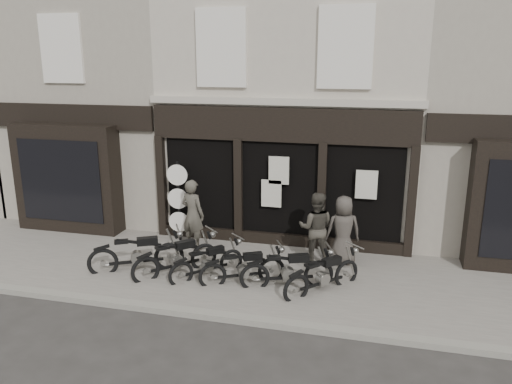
% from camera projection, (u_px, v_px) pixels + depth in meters
% --- Properties ---
extents(ground_plane, '(90.00, 90.00, 0.00)m').
position_uv_depth(ground_plane, '(253.00, 294.00, 11.24)').
color(ground_plane, '#2D2B28').
rests_on(ground_plane, ground).
extents(pavement, '(30.00, 4.20, 0.12)m').
position_uv_depth(pavement, '(262.00, 275.00, 12.07)').
color(pavement, slate).
rests_on(pavement, ground_plane).
extents(kerb, '(30.00, 0.25, 0.13)m').
position_uv_depth(kerb, '(238.00, 319.00, 10.05)').
color(kerb, gray).
rests_on(kerb, ground_plane).
extents(central_building, '(7.30, 6.22, 8.34)m').
position_uv_depth(central_building, '(299.00, 93.00, 15.75)').
color(central_building, '#B6AD9C').
rests_on(central_building, ground).
extents(neighbour_left, '(5.60, 6.73, 8.34)m').
position_uv_depth(neighbour_left, '(117.00, 91.00, 17.20)').
color(neighbour_left, gray).
rests_on(neighbour_left, ground).
extents(motorcycle_0, '(2.12, 1.38, 1.11)m').
position_uv_depth(motorcycle_0, '(138.00, 257.00, 12.21)').
color(motorcycle_0, black).
rests_on(motorcycle_0, ground).
extents(motorcycle_1, '(1.71, 1.79, 1.07)m').
position_uv_depth(motorcycle_1, '(177.00, 261.00, 12.01)').
color(motorcycle_1, black).
rests_on(motorcycle_1, ground).
extents(motorcycle_2, '(1.50, 1.62, 0.95)m').
position_uv_depth(motorcycle_2, '(208.00, 265.00, 11.87)').
color(motorcycle_2, black).
rests_on(motorcycle_2, ground).
extents(motorcycle_3, '(1.88, 1.19, 0.98)m').
position_uv_depth(motorcycle_3, '(243.00, 271.00, 11.53)').
color(motorcycle_3, black).
rests_on(motorcycle_3, ground).
extents(motorcycle_4, '(2.06, 1.05, 1.04)m').
position_uv_depth(motorcycle_4, '(288.00, 273.00, 11.34)').
color(motorcycle_4, black).
rests_on(motorcycle_4, ground).
extents(motorcycle_5, '(1.63, 1.71, 1.02)m').
position_uv_depth(motorcycle_5, '(323.00, 278.00, 11.11)').
color(motorcycle_5, black).
rests_on(motorcycle_5, ground).
extents(man_left, '(0.81, 0.65, 1.92)m').
position_uv_depth(man_left, '(193.00, 214.00, 13.39)').
color(man_left, '#47433A').
rests_on(man_left, pavement).
extents(man_centre, '(0.91, 0.72, 1.83)m').
position_uv_depth(man_centre, '(316.00, 228.00, 12.46)').
color(man_centre, '#3B3730').
rests_on(man_centre, pavement).
extents(man_right, '(0.99, 0.78, 1.77)m').
position_uv_depth(man_right, '(343.00, 231.00, 12.37)').
color(man_right, '#3F3A34').
rests_on(man_right, pavement).
extents(advert_sign_post, '(0.59, 0.38, 2.40)m').
position_uv_depth(advert_sign_post, '(179.00, 205.00, 13.95)').
color(advert_sign_post, black).
rests_on(advert_sign_post, ground).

